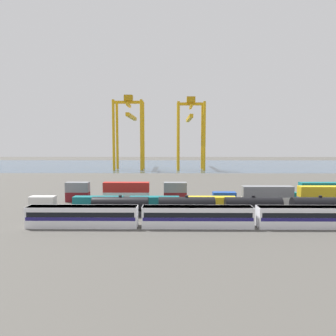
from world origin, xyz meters
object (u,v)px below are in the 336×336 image
(passenger_train, at_px, (197,216))
(freight_tank_row, at_px, (253,206))
(shipping_container_15, at_px, (273,197))
(shipping_container_8, at_px, (78,197))
(gantry_crane_west, at_px, (129,124))
(gantry_crane_central, at_px, (190,125))
(shipping_container_12, at_px, (175,197))
(shipping_container_2, at_px, (154,202))

(passenger_train, height_order, freight_tank_row, freight_tank_row)
(freight_tank_row, relative_size, shipping_container_15, 5.70)
(shipping_container_8, distance_m, gantry_crane_west, 99.28)
(freight_tank_row, xyz_separation_m, shipping_container_15, (9.56, 15.04, -0.81))
(gantry_crane_central, bearing_deg, gantry_crane_west, -179.17)
(shipping_container_8, relative_size, shipping_container_12, 1.00)
(freight_tank_row, xyz_separation_m, shipping_container_8, (-42.48, 15.04, -0.81))
(passenger_train, bearing_deg, gantry_crane_central, 86.90)
(shipping_container_8, relative_size, shipping_container_15, 0.50)
(gantry_crane_west, height_order, gantry_crane_central, gantry_crane_west)
(gantry_crane_west, bearing_deg, passenger_train, -76.27)
(shipping_container_8, relative_size, gantry_crane_central, 0.14)
(shipping_container_2, bearing_deg, shipping_container_8, 162.46)
(freight_tank_row, distance_m, shipping_container_15, 17.84)
(shipping_container_2, bearing_deg, shipping_container_12, 51.81)
(passenger_train, distance_m, shipping_container_8, 37.97)
(freight_tank_row, relative_size, shipping_container_12, 11.42)
(shipping_container_2, xyz_separation_m, gantry_crane_central, (15.44, 103.18, 24.46))
(passenger_train, relative_size, shipping_container_8, 10.47)
(shipping_container_8, height_order, gantry_crane_west, gantry_crane_west)
(shipping_container_12, bearing_deg, shipping_container_8, 180.00)
(shipping_container_12, bearing_deg, gantry_crane_west, 104.85)
(gantry_crane_west, relative_size, gantry_crane_central, 1.02)
(shipping_container_2, bearing_deg, freight_tank_row, -21.33)
(shipping_container_8, bearing_deg, passenger_train, -38.33)
(shipping_container_12, bearing_deg, shipping_container_2, -128.19)
(shipping_container_12, bearing_deg, freight_tank_row, -42.42)
(freight_tank_row, relative_size, gantry_crane_central, 1.65)
(shipping_container_8, distance_m, gantry_crane_central, 106.04)
(freight_tank_row, height_order, gantry_crane_central, gantry_crane_central)
(shipping_container_8, xyz_separation_m, gantry_crane_west, (0.54, 96.08, 25.01))
(passenger_train, relative_size, freight_tank_row, 0.92)
(freight_tank_row, distance_m, shipping_container_2, 23.25)
(shipping_container_2, relative_size, shipping_container_8, 2.00)
(shipping_container_2, distance_m, shipping_container_15, 31.89)
(shipping_container_15, bearing_deg, shipping_container_12, 180.00)
(gantry_crane_central, bearing_deg, shipping_container_2, -98.51)
(passenger_train, height_order, shipping_container_15, passenger_train)
(freight_tank_row, distance_m, shipping_container_8, 45.08)
(freight_tank_row, bearing_deg, passenger_train, -146.22)
(shipping_container_12, bearing_deg, gantry_crane_central, 83.94)
(passenger_train, height_order, shipping_container_8, passenger_train)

